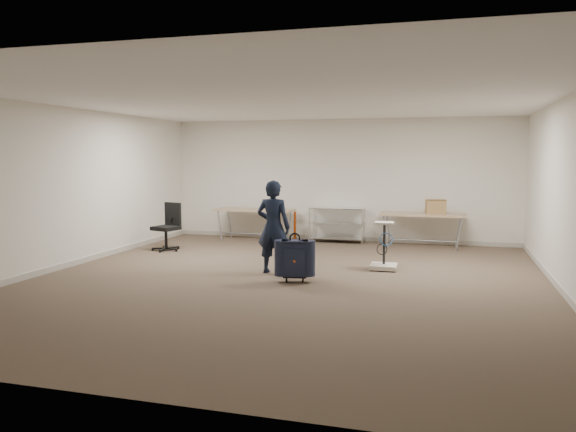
% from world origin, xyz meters
% --- Properties ---
extents(ground, '(9.00, 9.00, 0.00)m').
position_xyz_m(ground, '(0.00, 0.00, 0.00)').
color(ground, '#46352B').
rests_on(ground, ground).
extents(room_shell, '(8.00, 9.00, 9.00)m').
position_xyz_m(room_shell, '(0.00, 1.38, 0.05)').
color(room_shell, white).
rests_on(room_shell, ground).
extents(folding_table_left, '(1.80, 0.75, 0.73)m').
position_xyz_m(folding_table_left, '(-1.90, 3.95, 0.68)').
color(folding_table_left, '#A07F62').
rests_on(folding_table_left, ground).
extents(folding_table_right, '(1.80, 0.75, 0.73)m').
position_xyz_m(folding_table_right, '(1.90, 3.95, 0.68)').
color(folding_table_right, '#A07F62').
rests_on(folding_table_right, ground).
extents(wire_shelf, '(1.22, 0.47, 0.80)m').
position_xyz_m(wire_shelf, '(0.00, 4.20, 0.44)').
color(wire_shelf, silver).
rests_on(wire_shelf, ground).
extents(person, '(0.58, 0.40, 1.56)m').
position_xyz_m(person, '(-0.37, 0.51, 0.78)').
color(person, black).
rests_on(person, ground).
extents(suitcase, '(0.44, 0.31, 1.10)m').
position_xyz_m(suitcase, '(0.16, -0.06, 0.38)').
color(suitcase, black).
rests_on(suitcase, ground).
extents(office_chair, '(0.60, 0.60, 0.99)m').
position_xyz_m(office_chair, '(-3.19, 2.13, 0.30)').
color(office_chair, black).
rests_on(office_chair, ground).
extents(equipment_cart, '(0.45, 0.45, 0.83)m').
position_xyz_m(equipment_cart, '(1.37, 1.32, 0.22)').
color(equipment_cart, beige).
rests_on(equipment_cart, ground).
extents(cardboard_box, '(0.45, 0.36, 0.30)m').
position_xyz_m(cardboard_box, '(2.17, 3.99, 0.88)').
color(cardboard_box, olive).
rests_on(cardboard_box, folding_table_right).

